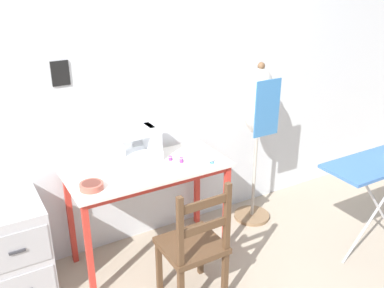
# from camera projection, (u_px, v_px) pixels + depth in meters

# --- Properties ---
(ground_plane) EXTENTS (14.00, 14.00, 0.00)m
(ground_plane) POSITION_uv_depth(u_px,v_px,m) (167.00, 273.00, 3.22)
(ground_plane) COLOR tan
(wall_back) EXTENTS (10.00, 0.06, 2.55)m
(wall_back) POSITION_uv_depth(u_px,v_px,m) (127.00, 91.00, 3.20)
(wall_back) COLOR silver
(wall_back) RESTS_ON ground_plane
(sewing_table) EXTENTS (1.18, 0.53, 0.78)m
(sewing_table) POSITION_uv_depth(u_px,v_px,m) (149.00, 180.00, 3.16)
(sewing_table) COLOR silver
(sewing_table) RESTS_ON ground_plane
(sewing_machine) EXTENTS (0.34, 0.18, 0.29)m
(sewing_machine) POSITION_uv_depth(u_px,v_px,m) (141.00, 145.00, 3.19)
(sewing_machine) COLOR white
(sewing_machine) RESTS_ON sewing_table
(fabric_bowl) EXTENTS (0.16, 0.16, 0.04)m
(fabric_bowl) POSITION_uv_depth(u_px,v_px,m) (91.00, 186.00, 2.82)
(fabric_bowl) COLOR #B25647
(fabric_bowl) RESTS_ON sewing_table
(scissors) EXTENTS (0.12, 0.08, 0.01)m
(scissors) POSITION_uv_depth(u_px,v_px,m) (214.00, 161.00, 3.22)
(scissors) COLOR silver
(scissors) RESTS_ON sewing_table
(thread_spool_near_machine) EXTENTS (0.03, 0.03, 0.04)m
(thread_spool_near_machine) POSITION_uv_depth(u_px,v_px,m) (170.00, 158.00, 3.23)
(thread_spool_near_machine) COLOR purple
(thread_spool_near_machine) RESTS_ON sewing_table
(thread_spool_mid_table) EXTENTS (0.04, 0.04, 0.04)m
(thread_spool_mid_table) POSITION_uv_depth(u_px,v_px,m) (181.00, 160.00, 3.19)
(thread_spool_mid_table) COLOR purple
(thread_spool_mid_table) RESTS_ON sewing_table
(wooden_chair) EXTENTS (0.40, 0.38, 0.91)m
(wooden_chair) POSITION_uv_depth(u_px,v_px,m) (194.00, 246.00, 2.83)
(wooden_chair) COLOR #513823
(wooden_chair) RESTS_ON ground_plane
(filing_cabinet) EXTENTS (0.43, 0.50, 0.71)m
(filing_cabinet) POSITION_uv_depth(u_px,v_px,m) (14.00, 251.00, 2.90)
(filing_cabinet) COLOR #B7B7BC
(filing_cabinet) RESTS_ON ground_plane
(dress_form) EXTENTS (0.32, 0.32, 1.43)m
(dress_form) POSITION_uv_depth(u_px,v_px,m) (259.00, 113.00, 3.54)
(dress_form) COLOR #846647
(dress_form) RESTS_ON ground_plane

